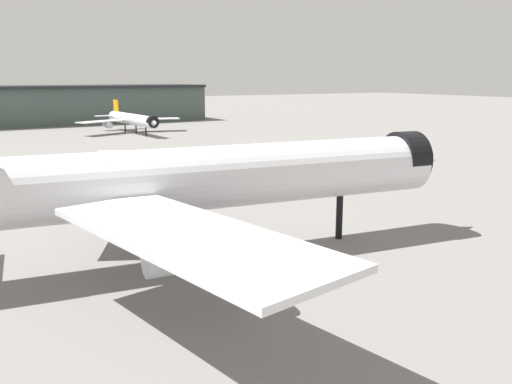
{
  "coord_description": "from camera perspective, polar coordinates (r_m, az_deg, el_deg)",
  "views": [
    {
      "loc": [
        -24.39,
        -53.52,
        19.65
      ],
      "look_at": [
        5.08,
        -2.69,
        6.85
      ],
      "focal_mm": 37.3,
      "sensor_mm": 36.0,
      "label": 1
    }
  ],
  "objects": [
    {
      "name": "traffic_cone_near_nose",
      "position": [
        96.24,
        -2.68,
        0.68
      ],
      "size": [
        0.5,
        0.5,
        0.63
      ],
      "primitive_type": "cone",
      "color": "#F2600C",
      "rests_on": "ground"
    },
    {
      "name": "ground",
      "position": [
        62.01,
        -5.34,
        -6.24
      ],
      "size": [
        900.0,
        900.0,
        0.0
      ],
      "primitive_type": "plane",
      "color": "slate"
    },
    {
      "name": "airliner_near_gate",
      "position": [
        56.98,
        -7.89,
        1.15
      ],
      "size": [
        68.87,
        62.38,
        19.88
      ],
      "rotation": [
        0.0,
        0.0,
        -0.12
      ],
      "color": "white",
      "rests_on": "ground"
    },
    {
      "name": "airliner_far_taxiway",
      "position": [
        193.06,
        -13.17,
        7.59
      ],
      "size": [
        38.06,
        41.78,
        11.18
      ],
      "rotation": [
        0.0,
        0.0,
        4.79
      ],
      "color": "silver",
      "rests_on": "ground"
    }
  ]
}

